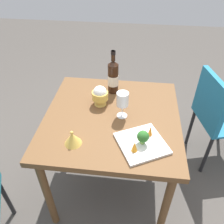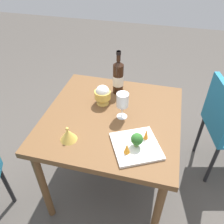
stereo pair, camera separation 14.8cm
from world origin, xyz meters
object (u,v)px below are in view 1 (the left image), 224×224
(rice_bowl, at_px, (100,95))
(carrot_garnish_left, at_px, (134,146))
(chair_near_window, at_px, (215,112))
(wine_bottle, at_px, (113,77))
(broccoli_floret, at_px, (143,137))
(wine_glass, at_px, (123,100))
(serving_plate, at_px, (142,143))
(rice_bowl_lid, at_px, (73,138))
(carrot_garnish_right, at_px, (150,131))

(rice_bowl, bearing_deg, carrot_garnish_left, -148.58)
(chair_near_window, relative_size, wine_bottle, 2.65)
(wine_bottle, distance_m, broccoli_floret, 0.56)
(wine_glass, relative_size, serving_plate, 0.53)
(wine_bottle, relative_size, wine_glass, 1.79)
(carrot_garnish_left, bearing_deg, chair_near_window, -43.09)
(wine_glass, height_order, rice_bowl_lid, wine_glass)
(chair_near_window, relative_size, carrot_garnish_right, 12.62)
(wine_bottle, bearing_deg, wine_glass, -161.74)
(serving_plate, distance_m, carrot_garnish_right, 0.09)
(rice_bowl_lid, bearing_deg, chair_near_window, -56.45)
(rice_bowl, xyz_separation_m, carrot_garnish_right, (-0.28, -0.33, -0.02))
(wine_glass, bearing_deg, wine_bottle, 18.26)
(wine_bottle, relative_size, carrot_garnish_right, 4.76)
(wine_glass, distance_m, rice_bowl, 0.20)
(rice_bowl_lid, relative_size, carrot_garnish_right, 1.48)
(chair_near_window, relative_size, carrot_garnish_left, 13.04)
(chair_near_window, distance_m, wine_bottle, 0.89)
(chair_near_window, relative_size, rice_bowl_lid, 8.50)
(chair_near_window, height_order, wine_bottle, wine_bottle)
(chair_near_window, bearing_deg, rice_bowl_lid, -70.64)
(wine_bottle, height_order, wine_glass, wine_bottle)
(wine_bottle, relative_size, serving_plate, 0.95)
(wine_bottle, height_order, carrot_garnish_right, wine_bottle)
(rice_bowl_lid, relative_size, serving_plate, 0.30)
(chair_near_window, xyz_separation_m, wine_bottle, (-0.11, 0.82, 0.34))
(wine_glass, xyz_separation_m, carrot_garnish_left, (-0.30, -0.09, -0.08))
(rice_bowl_lid, xyz_separation_m, serving_plate, (0.04, -0.39, -0.03))
(serving_plate, distance_m, carrot_garnish_left, 0.09)
(chair_near_window, relative_size, rice_bowl, 6.00)
(chair_near_window, distance_m, carrot_garnish_left, 0.97)
(wine_bottle, bearing_deg, rice_bowl_lid, 162.94)
(wine_bottle, height_order, broccoli_floret, wine_bottle)
(chair_near_window, bearing_deg, wine_glass, -76.63)
(rice_bowl, distance_m, carrot_garnish_right, 0.44)
(rice_bowl, bearing_deg, wine_bottle, -23.35)
(carrot_garnish_left, bearing_deg, rice_bowl_lid, 85.26)
(broccoli_floret, height_order, carrot_garnish_left, broccoli_floret)
(wine_glass, distance_m, carrot_garnish_left, 0.32)
(chair_near_window, xyz_separation_m, carrot_garnish_right, (-0.55, 0.55, 0.26))
(broccoli_floret, bearing_deg, serving_plate, 32.29)
(wine_bottle, distance_m, carrot_garnish_right, 0.52)
(chair_near_window, height_order, broccoli_floret, chair_near_window)
(rice_bowl_lid, bearing_deg, rice_bowl, -14.24)
(chair_near_window, bearing_deg, wine_bottle, -96.54)
(wine_glass, height_order, carrot_garnish_right, wine_glass)
(chair_near_window, distance_m, rice_bowl, 0.97)
(broccoli_floret, xyz_separation_m, carrot_garnish_right, (0.07, -0.04, -0.02))
(rice_bowl_lid, bearing_deg, broccoli_floret, -85.30)
(chair_near_window, distance_m, serving_plate, 0.88)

